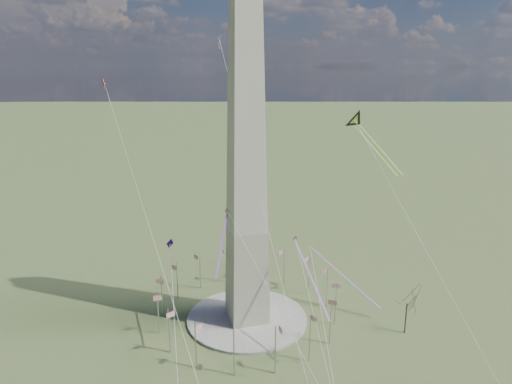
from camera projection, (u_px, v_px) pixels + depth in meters
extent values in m
plane|color=#486231|center=(247.00, 319.00, 137.41)|extent=(2000.00, 2000.00, 0.00)
cylinder|color=#ADAA9E|center=(247.00, 318.00, 137.31)|extent=(36.00, 36.00, 0.80)
cylinder|color=#BABBC1|center=(327.00, 288.00, 142.83)|extent=(0.36, 0.36, 13.00)
cube|color=red|center=(326.00, 271.00, 142.63)|extent=(2.40, 0.08, 1.50)
cylinder|color=#BABBC1|center=(309.00, 276.00, 151.48)|extent=(0.36, 0.36, 13.00)
cube|color=red|center=(306.00, 260.00, 151.05)|extent=(2.25, 0.99, 1.50)
cylinder|color=#BABBC1|center=(284.00, 267.00, 157.73)|extent=(0.36, 0.36, 13.00)
cube|color=red|center=(281.00, 252.00, 156.93)|extent=(1.75, 1.75, 1.50)
cylinder|color=#BABBC1|center=(256.00, 264.00, 160.63)|extent=(0.36, 0.36, 13.00)
cube|color=red|center=(252.00, 250.00, 159.36)|extent=(0.99, 2.25, 1.50)
cylinder|color=#BABBC1|center=(227.00, 265.00, 159.73)|extent=(0.36, 0.36, 13.00)
cube|color=red|center=(223.00, 251.00, 157.97)|extent=(0.08, 2.40, 1.50)
cylinder|color=#BABBC1|center=(200.00, 271.00, 155.17)|extent=(0.36, 0.36, 13.00)
cube|color=red|center=(196.00, 257.00, 152.97)|extent=(0.99, 2.25, 1.50)
cylinder|color=#BABBC1|center=(177.00, 281.00, 147.64)|extent=(0.36, 0.36, 13.00)
cube|color=red|center=(174.00, 268.00, 145.14)|extent=(1.75, 1.75, 1.50)
cylinder|color=#BABBC1|center=(162.00, 296.00, 138.30)|extent=(0.36, 0.36, 13.00)
cube|color=red|center=(160.00, 282.00, 135.65)|extent=(2.25, 0.99, 1.50)
cylinder|color=#BABBC1|center=(158.00, 313.00, 128.56)|extent=(0.36, 0.36, 13.00)
cube|color=red|center=(158.00, 298.00, 125.95)|extent=(2.40, 0.08, 1.50)
cylinder|color=#BABBC1|center=(169.00, 331.00, 119.90)|extent=(0.36, 0.36, 13.00)
cube|color=red|center=(171.00, 315.00, 117.52)|extent=(2.25, 0.99, 1.50)
cylinder|color=#BABBC1|center=(196.00, 345.00, 113.65)|extent=(0.36, 0.36, 13.00)
cube|color=red|center=(199.00, 328.00, 111.65)|extent=(1.75, 1.75, 1.50)
cylinder|color=#BABBC1|center=(234.00, 352.00, 110.75)|extent=(0.36, 0.36, 13.00)
cube|color=red|center=(239.00, 333.00, 109.22)|extent=(0.99, 2.25, 1.50)
cylinder|color=#BABBC1|center=(275.00, 350.00, 111.66)|extent=(0.36, 0.36, 13.00)
cube|color=red|center=(281.00, 330.00, 110.61)|extent=(0.08, 2.40, 1.50)
cylinder|color=#BABBC1|center=(310.00, 339.00, 116.22)|extent=(0.36, 0.36, 13.00)
cube|color=red|center=(314.00, 319.00, 115.60)|extent=(0.99, 2.25, 1.50)
cylinder|color=#BABBC1|center=(330.00, 322.00, 123.74)|extent=(0.36, 0.36, 13.00)
cube|color=red|center=(333.00, 303.00, 123.44)|extent=(1.75, 1.75, 1.50)
cylinder|color=#BABBC1|center=(335.00, 304.00, 133.09)|extent=(0.36, 0.36, 13.00)
cube|color=red|center=(336.00, 286.00, 132.93)|extent=(2.25, 0.99, 1.50)
cylinder|color=#4C372E|center=(406.00, 318.00, 129.28)|extent=(0.38, 0.38, 9.29)
cube|color=yellow|center=(380.00, 149.00, 141.80)|extent=(6.01, 18.05, 13.16)
cube|color=yellow|center=(375.00, 150.00, 140.51)|extent=(6.01, 18.05, 13.16)
cube|color=#351665|center=(170.00, 243.00, 131.82)|extent=(1.89, 2.12, 2.12)
cube|color=#E54424|center=(171.00, 254.00, 132.75)|extent=(0.56, 2.71, 7.31)
cube|color=#E54424|center=(312.00, 279.00, 117.64)|extent=(1.72, 20.39, 12.77)
cube|color=#E54424|center=(222.00, 245.00, 117.43)|extent=(7.28, 16.43, 10.99)
cube|color=#E54424|center=(345.00, 277.00, 141.08)|extent=(15.98, 17.74, 14.57)
cube|color=red|center=(103.00, 78.00, 143.60)|extent=(1.32, 1.99, 1.56)
cube|color=red|center=(103.00, 83.00, 144.05)|extent=(0.95, 1.26, 3.58)
cube|color=silver|center=(219.00, 38.00, 163.64)|extent=(1.32, 2.12, 1.76)
cube|color=silver|center=(219.00, 43.00, 164.15)|extent=(0.85, 1.48, 4.03)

